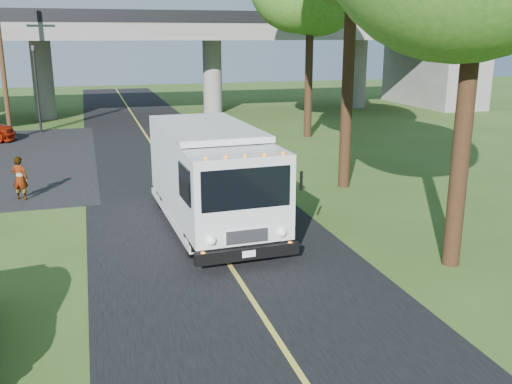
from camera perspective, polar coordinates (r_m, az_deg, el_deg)
name	(u,v)px	position (r m, az deg, el deg)	size (l,w,h in m)	color
ground	(257,309)	(12.54, 0.13, -11.61)	(120.00, 120.00, 0.00)	#36511D
road	(182,191)	(21.71, -7.42, 0.07)	(7.00, 90.00, 0.02)	black
lane_line	(182,191)	(21.71, -7.42, 0.12)	(0.12, 90.00, 0.01)	gold
overpass	(130,52)	(42.85, -12.52, 13.49)	(54.00, 10.00, 7.30)	slate
traffic_signal	(36,79)	(36.90, -21.14, 10.48)	(0.18, 0.22, 5.20)	black
utility_pole	(2,56)	(35.00, -24.10, 12.27)	(1.60, 0.26, 9.00)	#472D19
step_van	(211,174)	(17.26, -4.48, 1.82)	(2.96, 7.38, 3.05)	silver
pedestrian	(20,178)	(21.93, -22.54, 1.28)	(0.58, 0.38, 1.59)	gray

